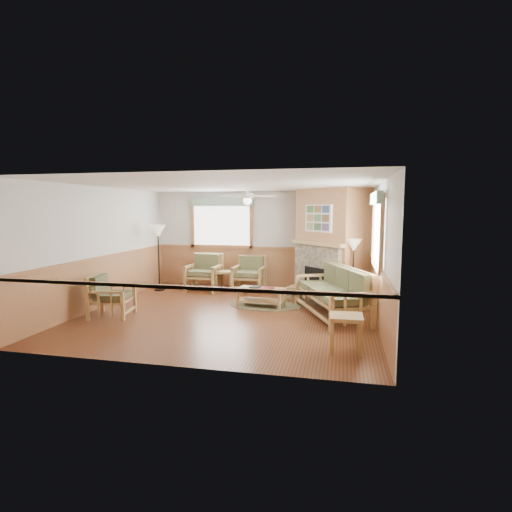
% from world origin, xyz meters
% --- Properties ---
extents(floor, '(6.00, 6.00, 0.01)m').
position_xyz_m(floor, '(0.00, 0.00, -0.01)').
color(floor, brown).
rests_on(floor, ground).
extents(ceiling, '(6.00, 6.00, 0.01)m').
position_xyz_m(ceiling, '(0.00, 0.00, 2.70)').
color(ceiling, white).
rests_on(ceiling, floor).
extents(wall_back, '(6.00, 0.02, 2.70)m').
position_xyz_m(wall_back, '(0.00, 3.00, 1.35)').
color(wall_back, silver).
rests_on(wall_back, floor).
extents(wall_front, '(6.00, 0.02, 2.70)m').
position_xyz_m(wall_front, '(0.00, -3.00, 1.35)').
color(wall_front, silver).
rests_on(wall_front, floor).
extents(wall_left, '(0.02, 6.00, 2.70)m').
position_xyz_m(wall_left, '(-3.00, 0.00, 1.35)').
color(wall_left, silver).
rests_on(wall_left, floor).
extents(wall_right, '(0.02, 6.00, 2.70)m').
position_xyz_m(wall_right, '(3.00, 0.00, 1.35)').
color(wall_right, silver).
rests_on(wall_right, floor).
extents(wainscot, '(6.00, 6.00, 1.10)m').
position_xyz_m(wainscot, '(0.00, 0.00, 0.55)').
color(wainscot, '#AA7045').
rests_on(wainscot, floor).
extents(fireplace, '(3.11, 3.11, 2.70)m').
position_xyz_m(fireplace, '(2.05, 2.05, 1.35)').
color(fireplace, '#AA7045').
rests_on(fireplace, floor).
extents(window_back, '(1.90, 0.16, 1.50)m').
position_xyz_m(window_back, '(-1.10, 2.96, 2.53)').
color(window_back, white).
rests_on(window_back, wall_back).
extents(window_right, '(0.16, 1.90, 1.50)m').
position_xyz_m(window_right, '(2.96, -0.20, 2.53)').
color(window_right, white).
rests_on(window_right, wall_right).
extents(ceiling_fan, '(1.59, 1.59, 0.36)m').
position_xyz_m(ceiling_fan, '(0.30, 0.30, 2.66)').
color(ceiling_fan, white).
rests_on(ceiling_fan, ceiling).
extents(sofa, '(2.37, 1.69, 1.01)m').
position_xyz_m(sofa, '(2.10, 0.22, 0.50)').
color(sofa, tan).
rests_on(sofa, floor).
extents(armchair_back_left, '(0.88, 0.88, 0.97)m').
position_xyz_m(armchair_back_left, '(-1.40, 2.24, 0.48)').
color(armchair_back_left, tan).
rests_on(armchair_back_left, floor).
extents(armchair_back_right, '(0.84, 0.84, 0.92)m').
position_xyz_m(armchair_back_right, '(-0.17, 2.43, 0.46)').
color(armchair_back_right, tan).
rests_on(armchair_back_right, floor).
extents(armchair_left, '(0.89, 0.89, 0.86)m').
position_xyz_m(armchair_left, '(-2.32, -0.78, 0.43)').
color(armchair_left, tan).
rests_on(armchair_left, floor).
extents(coffee_table, '(1.10, 0.63, 0.42)m').
position_xyz_m(coffee_table, '(0.53, 0.68, 0.21)').
color(coffee_table, tan).
rests_on(coffee_table, floor).
extents(end_table_chairs, '(0.53, 0.52, 0.53)m').
position_xyz_m(end_table_chairs, '(-0.84, 2.32, 0.26)').
color(end_table_chairs, tan).
rests_on(end_table_chairs, floor).
extents(end_table_sofa, '(0.52, 0.50, 0.57)m').
position_xyz_m(end_table_sofa, '(2.39, -1.84, 0.28)').
color(end_table_sofa, tan).
rests_on(end_table_sofa, floor).
extents(footstool, '(0.51, 0.51, 0.35)m').
position_xyz_m(footstool, '(1.26, 1.38, 0.18)').
color(footstool, tan).
rests_on(footstool, floor).
extents(braided_rug, '(1.86, 1.86, 0.01)m').
position_xyz_m(braided_rug, '(0.60, 0.79, 0.01)').
color(braided_rug, brown).
rests_on(braided_rug, floor).
extents(floor_lamp_left, '(0.52, 0.52, 1.79)m').
position_xyz_m(floor_lamp_left, '(-2.55, 1.87, 0.89)').
color(floor_lamp_left, black).
rests_on(floor_lamp_left, floor).
extents(floor_lamp_right, '(0.37, 0.37, 1.55)m').
position_xyz_m(floor_lamp_right, '(2.55, 1.12, 0.77)').
color(floor_lamp_right, black).
rests_on(floor_lamp_right, floor).
extents(book_red, '(0.29, 0.35, 0.03)m').
position_xyz_m(book_red, '(0.68, 0.63, 0.45)').
color(book_red, maroon).
rests_on(book_red, coffee_table).
extents(book_dark, '(0.25, 0.31, 0.03)m').
position_xyz_m(book_dark, '(0.38, 0.75, 0.44)').
color(book_dark, black).
rests_on(book_dark, coffee_table).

